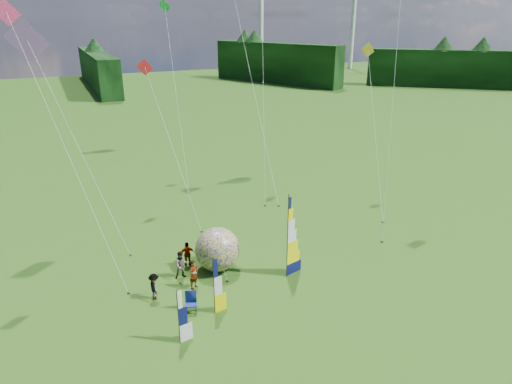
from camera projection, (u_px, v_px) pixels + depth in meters
name	position (u px, v px, depth m)	size (l,w,h in m)	color
ground	(305.00, 312.00, 23.83)	(220.00, 220.00, 0.00)	#4F8321
treeline_ring	(308.00, 244.00, 22.38)	(210.00, 210.00, 8.00)	#1F521B
turbine_left	(354.00, 13.00, 125.94)	(8.00, 1.20, 30.00)	silver
turbine_right	(261.00, 13.00, 122.25)	(8.00, 1.20, 30.00)	silver
feather_banner_main	(288.00, 238.00, 26.20)	(1.36, 0.10, 5.05)	#0B104C
side_banner_left	(214.00, 287.00, 23.19)	(0.89, 0.10, 3.17)	#FDEC00
side_banner_far	(179.00, 318.00, 21.07)	(0.86, 0.10, 2.86)	white
bol_inflatable	(217.00, 249.00, 27.42)	(2.70, 2.70, 2.70)	#1A0B9E
spectator_a	(194.00, 274.00, 25.66)	(0.64, 0.42, 1.75)	#66594C
spectator_b	(182.00, 265.00, 26.68)	(0.83, 0.41, 1.71)	#66594C
spectator_c	(154.00, 286.00, 24.73)	(0.98, 0.36, 1.52)	#66594C
spectator_d	(188.00, 254.00, 28.00)	(0.93, 0.38, 1.59)	#66594C
camp_chair	(191.00, 303.00, 23.68)	(0.64, 0.64, 1.11)	navy
kite_whale	(253.00, 79.00, 39.81)	(4.85, 16.97, 18.62)	black
kite_rainbow_delta	(78.00, 134.00, 28.38)	(8.29, 10.23, 15.19)	#CA5031
kite_parafoil	(394.00, 91.00, 30.99)	(7.34, 8.89, 19.39)	#A21B00
small_kite_red	(172.00, 140.00, 33.48)	(3.70, 10.05, 11.88)	red
small_kite_orange	(263.00, 80.00, 37.75)	(5.85, 10.65, 18.92)	#FF9E07
small_kite_yellow	(376.00, 126.00, 35.53)	(5.13, 9.55, 12.85)	gold
small_kite_pink	(68.00, 148.00, 24.19)	(6.09, 7.93, 15.81)	#F93578
small_kite_green	(176.00, 92.00, 40.58)	(3.06, 10.67, 16.24)	green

